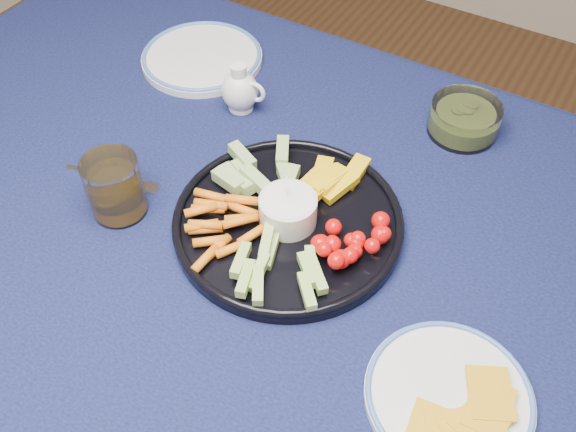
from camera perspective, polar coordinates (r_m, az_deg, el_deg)
The scene contains 8 objects.
dining_table at distance 0.91m, azimuth 1.13°, elevation -9.43°, with size 1.67×1.07×0.75m.
crudite_platter at distance 0.89m, azimuth -0.09°, elevation -0.13°, with size 0.32×0.32×0.10m.
creamer_pitcher at distance 1.07m, azimuth -4.25°, elevation 11.08°, with size 0.08×0.06×0.08m.
pickle_bowl at distance 1.07m, azimuth 15.38°, elevation 8.22°, with size 0.11×0.11×0.05m.
cheese_plate at distance 0.77m, azimuth 14.15°, elevation -15.12°, with size 0.19×0.19×0.02m.
juice_tumbler at distance 0.93m, azimuth -15.08°, elevation 2.26°, with size 0.08×0.08×0.09m.
fork_left at distance 0.99m, azimuth -14.70°, elevation 3.10°, with size 0.15×0.05×0.00m.
side_plate_extra at distance 1.20m, azimuth -7.66°, elevation 13.83°, with size 0.22×0.22×0.02m.
Camera 1 is at (0.23, -0.42, 1.43)m, focal length 40.00 mm.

